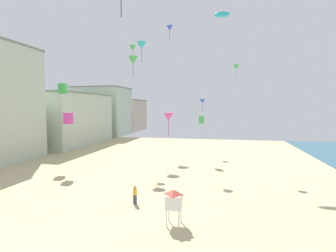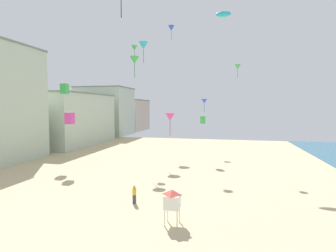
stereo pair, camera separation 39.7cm
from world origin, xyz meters
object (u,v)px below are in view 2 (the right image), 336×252
at_px(lifeguard_stand, 172,199).
at_px(kite_cyan_delta, 143,46).
at_px(kite_green_delta_3, 134,48).
at_px(kite_cyan_parafoil, 223,14).
at_px(kite_green_delta_2, 238,67).
at_px(kite_blue_delta, 171,28).
at_px(kite_green_delta, 134,60).
at_px(kite_flyer, 134,193).
at_px(kite_blue_delta_2, 204,101).
at_px(kite_magenta_box, 70,118).
at_px(kite_green_box_2, 203,120).
at_px(kite_magenta_delta, 170,117).
at_px(kite_green_box, 65,89).

height_order(lifeguard_stand, kite_cyan_delta, kite_cyan_delta).
distance_m(kite_green_delta_3, kite_cyan_parafoil, 14.71).
height_order(kite_green_delta_2, kite_cyan_parafoil, kite_cyan_parafoil).
xyz_separation_m(kite_blue_delta, kite_green_delta, (-4.43, -5.33, -5.91)).
bearing_deg(kite_flyer, kite_blue_delta_2, 128.90).
distance_m(kite_flyer, kite_blue_delta, 29.49).
height_order(kite_blue_delta, kite_cyan_delta, kite_blue_delta).
bearing_deg(kite_magenta_box, kite_cyan_delta, 70.34).
height_order(kite_blue_delta, kite_cyan_parafoil, kite_cyan_parafoil).
bearing_deg(kite_blue_delta, kite_green_delta_2, -21.56).
distance_m(kite_flyer, kite_cyan_parafoil, 29.04).
bearing_deg(kite_cyan_delta, lifeguard_stand, -68.15).
bearing_deg(kite_green_box_2, kite_cyan_parafoil, -5.85).
distance_m(kite_blue_delta_2, kite_cyan_delta, 14.92).
relative_size(kite_blue_delta, kite_magenta_delta, 0.61).
height_order(kite_green_delta_3, kite_cyan_parafoil, kite_cyan_parafoil).
distance_m(lifeguard_stand, kite_cyan_delta, 34.76).
relative_size(lifeguard_stand, kite_green_delta_2, 1.36).
xyz_separation_m(kite_green_delta, kite_cyan_parafoil, (12.75, 2.72, 6.62)).
bearing_deg(kite_green_delta_2, kite_cyan_delta, 155.62).
distance_m(kite_magenta_box, kite_green_box, 7.56).
height_order(kite_blue_delta, kite_magenta_box, kite_blue_delta).
xyz_separation_m(kite_blue_delta, kite_magenta_delta, (0.06, -1.12, -14.41)).
bearing_deg(kite_blue_delta, kite_green_delta_3, -165.71).
bearing_deg(lifeguard_stand, kite_flyer, 134.39).
distance_m(lifeguard_stand, kite_green_delta_2, 24.35).
xyz_separation_m(kite_green_delta_3, kite_cyan_parafoil, (14.13, -1.13, 3.92)).
xyz_separation_m(kite_green_delta_2, kite_cyan_parafoil, (-2.10, 1.51, 7.90)).
distance_m(kite_blue_delta, kite_magenta_box, 21.64).
relative_size(kite_green_box_2, kite_cyan_parafoil, 0.52).
distance_m(kite_magenta_delta, kite_cyan_parafoil, 17.29).
relative_size(kite_green_delta_2, kite_green_box_2, 1.65).
distance_m(kite_green_delta, kite_green_box, 11.57).
relative_size(kite_blue_delta_2, kite_cyan_delta, 0.65).
xyz_separation_m(kite_cyan_delta, kite_cyan_parafoil, (14.13, -5.85, 2.46)).
bearing_deg(kite_green_box_2, kite_green_delta, -163.06).
xyz_separation_m(kite_blue_delta, kite_cyan_parafoil, (8.32, -2.61, 0.71)).
bearing_deg(kite_blue_delta_2, kite_magenta_box, -132.45).
bearing_deg(lifeguard_stand, kite_green_box_2, 82.62).
bearing_deg(kite_flyer, kite_green_delta_2, 108.59).
bearing_deg(kite_green_delta, kite_magenta_box, -136.29).
distance_m(kite_green_delta, kite_magenta_box, 12.55).
bearing_deg(kite_cyan_delta, kite_blue_delta_2, 13.66).
bearing_deg(kite_green_delta_2, kite_magenta_box, -160.44).
height_order(kite_blue_delta_2, kite_green_box, kite_green_box).
bearing_deg(kite_blue_delta_2, kite_cyan_delta, -166.34).
xyz_separation_m(kite_cyan_delta, kite_green_box_2, (11.28, -5.56, -13.00)).
distance_m(kite_blue_delta, kite_green_delta_3, 6.80).
xyz_separation_m(lifeguard_stand, kite_magenta_box, (-16.50, 12.74, 5.17)).
height_order(kite_blue_delta, kite_magenta_delta, kite_blue_delta).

